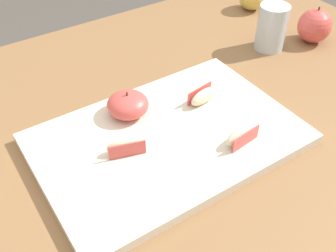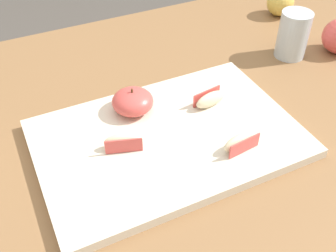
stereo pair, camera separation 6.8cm
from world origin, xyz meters
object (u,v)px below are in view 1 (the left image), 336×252
object	(u,v)px
apple_wedge_back	(204,96)
drinking_glass_water	(272,27)
cutting_board	(168,139)
apple_half_skin_up	(128,105)
whole_apple_pink_lady	(315,26)
apple_wedge_near_knife	(241,135)
apple_wedge_right	(126,146)

from	to	relation	value
apple_wedge_back	drinking_glass_water	size ratio (longest dim) A/B	0.64
cutting_board	apple_half_skin_up	world-z (taller)	apple_half_skin_up
whole_apple_pink_lady	apple_half_skin_up	bearing A→B (deg)	-177.91
apple_wedge_back	apple_wedge_near_knife	distance (m)	0.12
apple_half_skin_up	whole_apple_pink_lady	world-z (taller)	whole_apple_pink_lady
apple_wedge_right	apple_wedge_near_knife	xyz separation A→B (m)	(0.17, -0.08, 0.00)
apple_wedge_back	apple_wedge_near_knife	size ratio (longest dim) A/B	1.01
apple_wedge_back	apple_wedge_near_knife	xyz separation A→B (m)	(-0.01, -0.12, 0.00)
apple_wedge_right	apple_wedge_back	distance (m)	0.19
apple_wedge_right	whole_apple_pink_lady	xyz separation A→B (m)	(0.57, 0.10, 0.01)
cutting_board	apple_wedge_near_knife	xyz separation A→B (m)	(0.09, -0.08, 0.02)
cutting_board	whole_apple_pink_lady	size ratio (longest dim) A/B	5.14
whole_apple_pink_lady	drinking_glass_water	xyz separation A→B (m)	(-0.11, 0.03, 0.01)
apple_wedge_right	apple_wedge_back	xyz separation A→B (m)	(0.19, 0.04, 0.00)
apple_half_skin_up	apple_wedge_right	xyz separation A→B (m)	(-0.05, -0.09, -0.01)
apple_wedge_right	apple_wedge_near_knife	bearing A→B (deg)	-26.05
cutting_board	apple_wedge_back	bearing A→B (deg)	20.57
apple_half_skin_up	whole_apple_pink_lady	size ratio (longest dim) A/B	0.87
apple_wedge_near_knife	apple_wedge_back	bearing A→B (deg)	83.68
apple_wedge_right	cutting_board	bearing A→B (deg)	-2.12
apple_wedge_back	whole_apple_pink_lady	bearing A→B (deg)	9.99
cutting_board	apple_wedge_right	size ratio (longest dim) A/B	6.61
cutting_board	apple_half_skin_up	distance (m)	0.10
apple_wedge_near_knife	apple_wedge_right	bearing A→B (deg)	153.95
cutting_board	drinking_glass_water	distance (m)	0.40
apple_half_skin_up	drinking_glass_water	size ratio (longest dim) A/B	0.73
apple_wedge_near_knife	cutting_board	bearing A→B (deg)	138.68
drinking_glass_water	whole_apple_pink_lady	bearing A→B (deg)	-17.29
cutting_board	whole_apple_pink_lady	distance (m)	0.50
apple_half_skin_up	apple_wedge_right	bearing A→B (deg)	-121.07
apple_wedge_back	apple_wedge_near_knife	bearing A→B (deg)	-96.32
apple_wedge_back	apple_half_skin_up	bearing A→B (deg)	160.50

